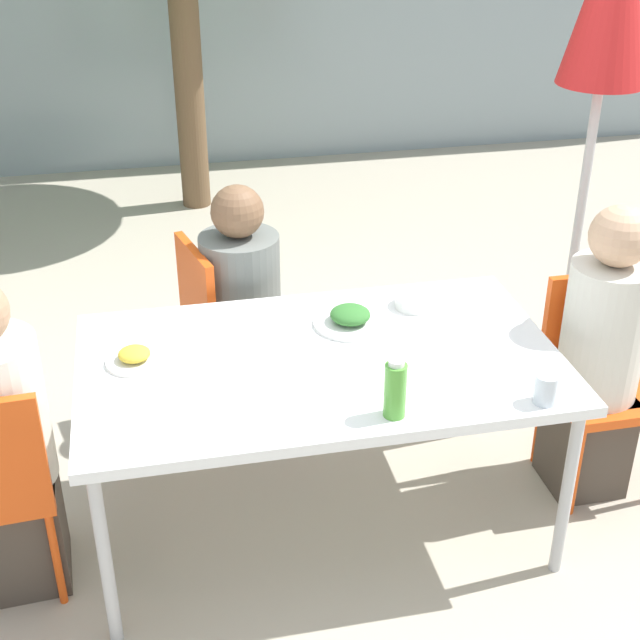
{
  "coord_description": "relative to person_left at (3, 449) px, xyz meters",
  "views": [
    {
      "loc": [
        -0.55,
        -2.63,
        2.35
      ],
      "look_at": [
        0.0,
        0.0,
        0.89
      ],
      "focal_mm": 50.0,
      "sensor_mm": 36.0,
      "label": 1
    }
  ],
  "objects": [
    {
      "name": "person_left",
      "position": [
        0.0,
        0.0,
        0.0
      ],
      "size": [
        0.33,
        0.33,
        1.18
      ],
      "rotation": [
        0.0,
        0.0,
        0.06
      ],
      "color": "#473D33",
      "rests_on": "ground"
    },
    {
      "name": "chair_right",
      "position": [
        2.24,
        0.16,
        -0.05
      ],
      "size": [
        0.4,
        0.4,
        0.86
      ],
      "rotation": [
        0.0,
        0.0,
        -3.14
      ],
      "color": "#E54C14",
      "rests_on": "ground"
    },
    {
      "name": "plate_1",
      "position": [
        0.46,
        0.17,
        0.2
      ],
      "size": [
        0.2,
        0.2,
        0.06
      ],
      "color": "white",
      "rests_on": "dining_table"
    },
    {
      "name": "drinking_cup",
      "position": [
        1.75,
        -0.35,
        0.23
      ],
      "size": [
        0.08,
        0.08,
        0.1
      ],
      "color": "silver",
      "rests_on": "dining_table"
    },
    {
      "name": "dining_table",
      "position": [
        1.09,
        0.07,
        0.13
      ],
      "size": [
        1.69,
        0.99,
        0.74
      ],
      "color": "white",
      "rests_on": "ground"
    },
    {
      "name": "bottle",
      "position": [
        1.25,
        -0.33,
        0.28
      ],
      "size": [
        0.07,
        0.07,
        0.2
      ],
      "color": "#51A338",
      "rests_on": "dining_table"
    },
    {
      "name": "chair_far",
      "position": [
        0.82,
        0.85,
        -0.05
      ],
      "size": [
        0.48,
        0.48,
        0.86
      ],
      "rotation": [
        0.0,
        0.0,
        -1.33
      ],
      "color": "#E54C14",
      "rests_on": "ground"
    },
    {
      "name": "closed_umbrella",
      "position": [
        2.49,
        0.92,
        1.15
      ],
      "size": [
        0.38,
        0.38,
        2.23
      ],
      "color": "#333333",
      "rests_on": "ground"
    },
    {
      "name": "person_far",
      "position": [
        0.91,
        0.82,
        -0.03
      ],
      "size": [
        0.37,
        0.37,
        1.12
      ],
      "rotation": [
        0.0,
        0.0,
        -1.33
      ],
      "color": "#473D33",
      "rests_on": "ground"
    },
    {
      "name": "salad_bowl",
      "position": [
        1.54,
        0.37,
        0.2
      ],
      "size": [
        0.16,
        0.16,
        0.05
      ],
      "color": "white",
      "rests_on": "dining_table"
    },
    {
      "name": "ground_plane",
      "position": [
        1.09,
        0.07,
        -0.56
      ],
      "size": [
        24.0,
        24.0,
        0.0
      ],
      "primitive_type": "plane",
      "color": "#B2A893"
    },
    {
      "name": "plate_0",
      "position": [
        1.25,
        0.28,
        0.21
      ],
      "size": [
        0.27,
        0.27,
        0.07
      ],
      "color": "white",
      "rests_on": "dining_table"
    },
    {
      "name": "person_right",
      "position": [
        2.19,
        0.08,
        0.03
      ],
      "size": [
        0.31,
        0.31,
        1.22
      ],
      "rotation": [
        0.0,
        0.0,
        -3.14
      ],
      "color": "#473D33",
      "rests_on": "ground"
    }
  ]
}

